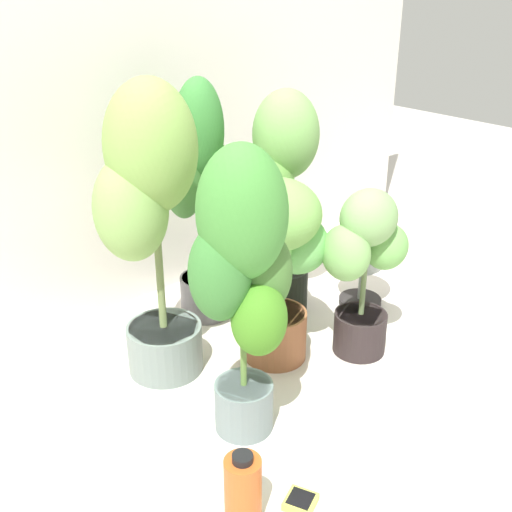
{
  "coord_description": "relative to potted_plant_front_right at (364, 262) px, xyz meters",
  "views": [
    {
      "loc": [
        -1.35,
        -1.3,
        1.34
      ],
      "look_at": [
        -0.01,
        0.2,
        0.39
      ],
      "focal_mm": 44.3,
      "sensor_mm": 36.0,
      "label": 1
    }
  ],
  "objects": [
    {
      "name": "hygrometer_box",
      "position": [
        -0.69,
        -0.39,
        -0.36
      ],
      "size": [
        0.11,
        0.11,
        0.03
      ],
      "rotation": [
        0.0,
        0.0,
        1.98
      ],
      "color": "#C5C84F",
      "rests_on": "ground"
    },
    {
      "name": "mylar_back_wall",
      "position": [
        -0.27,
        0.91,
        0.63
      ],
      "size": [
        3.2,
        0.01,
        2.0
      ],
      "primitive_type": "cube",
      "color": "silver",
      "rests_on": "ground"
    },
    {
      "name": "floor_fan",
      "position": [
        0.29,
        0.23,
        -0.12
      ],
      "size": [
        0.3,
        0.3,
        0.38
      ],
      "rotation": [
        0.0,
        0.0,
        -0.35
      ],
      "color": "#282526",
      "rests_on": "ground"
    },
    {
      "name": "potted_plant_front_left",
      "position": [
        -0.6,
        -0.05,
        0.2
      ],
      "size": [
        0.33,
        0.29,
        0.92
      ],
      "color": "slate",
      "rests_on": "ground"
    },
    {
      "name": "potted_plant_back_center",
      "position": [
        -0.26,
        0.6,
        0.19
      ],
      "size": [
        0.33,
        0.28,
        0.97
      ],
      "color": "slate",
      "rests_on": "ground"
    },
    {
      "name": "potted_plant_back_left",
      "position": [
        -0.63,
        0.39,
        0.26
      ],
      "size": [
        0.42,
        0.37,
        1.03
      ],
      "color": "slate",
      "rests_on": "ground"
    },
    {
      "name": "potted_plant_back_right",
      "position": [
        -0.01,
        0.43,
        0.2
      ],
      "size": [
        0.41,
        0.35,
        0.92
      ],
      "color": "black",
      "rests_on": "ground"
    },
    {
      "name": "potted_plant_front_right",
      "position": [
        0.0,
        0.0,
        0.0
      ],
      "size": [
        0.35,
        0.22,
        0.64
      ],
      "color": "#2B2223",
      "rests_on": "ground"
    },
    {
      "name": "nutrient_bottle",
      "position": [
        -0.84,
        -0.32,
        -0.27
      ],
      "size": [
        0.1,
        0.1,
        0.22
      ],
      "color": "#C75622",
      "rests_on": "ground"
    },
    {
      "name": "potted_plant_center",
      "position": [
        -0.25,
        0.18,
        0.06
      ],
      "size": [
        0.45,
        0.44,
        0.69
      ],
      "color": "#975936",
      "rests_on": "ground"
    },
    {
      "name": "ground_plane",
      "position": [
        -0.27,
        0.05,
        -0.37
      ],
      "size": [
        8.0,
        8.0,
        0.0
      ],
      "primitive_type": "plane",
      "color": "silver",
      "rests_on": "ground"
    }
  ]
}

